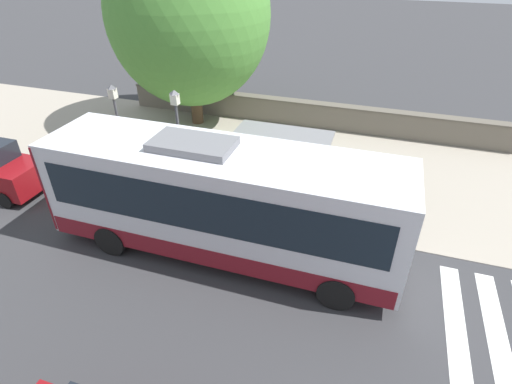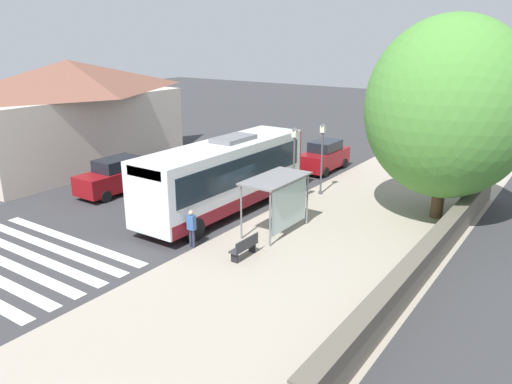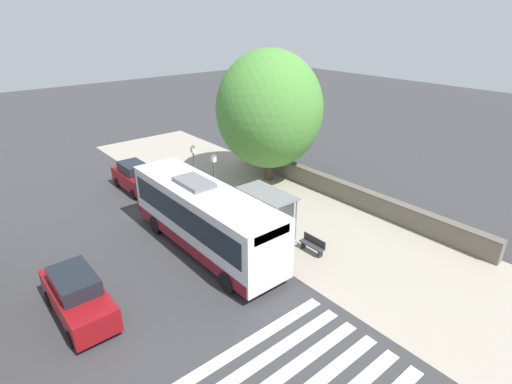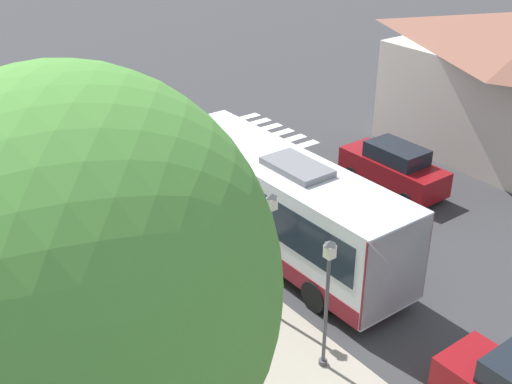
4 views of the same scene
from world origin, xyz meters
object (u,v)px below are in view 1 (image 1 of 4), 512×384
object	(u,v)px
shade_tree	(189,15)
bus	(221,199)
bus_shelter	(283,144)
street_lamp_far	(179,137)
street_lamp_near	(119,127)
pedestrian	(372,221)
bench	(365,191)

from	to	relation	value
shade_tree	bus	bearing A→B (deg)	29.67
bus_shelter	street_lamp_far	size ratio (longest dim) A/B	0.84
street_lamp_near	pedestrian	bearing A→B (deg)	83.76
bus_shelter	pedestrian	world-z (taller)	bus_shelter
pedestrian	bench	size ratio (longest dim) A/B	1.10
street_lamp_far	street_lamp_near	bearing A→B (deg)	-94.93
bus	bus_shelter	distance (m)	3.80
bus_shelter	bench	bearing A→B (deg)	96.51
street_lamp_far	shade_tree	bearing A→B (deg)	-158.71
bench	street_lamp_near	bearing A→B (deg)	-81.35
pedestrian	bench	distance (m)	2.49
street_lamp_far	shade_tree	xyz separation A→B (m)	(-6.52, -2.54, 2.82)
bus_shelter	shade_tree	size ratio (longest dim) A/B	0.37
bus	street_lamp_far	size ratio (longest dim) A/B	2.54
bus_shelter	shade_tree	distance (m)	8.56
shade_tree	street_lamp_far	bearing A→B (deg)	21.29
bus_shelter	shade_tree	world-z (taller)	shade_tree
street_lamp_far	bus	bearing A→B (deg)	46.44
bench	bus_shelter	bearing A→B (deg)	-83.49
bus	street_lamp_far	xyz separation A→B (m)	(-2.44, -2.56, 0.55)
bus	shade_tree	distance (m)	10.84
bench	street_lamp_near	world-z (taller)	street_lamp_near
bench	shade_tree	bearing A→B (deg)	-118.59
street_lamp_near	street_lamp_far	xyz separation A→B (m)	(0.22, 2.60, 0.08)
pedestrian	bench	world-z (taller)	pedestrian
bus_shelter	bench	world-z (taller)	bus_shelter
pedestrian	shade_tree	distance (m)	12.68
bus	bench	world-z (taller)	bus
street_lamp_near	shade_tree	xyz separation A→B (m)	(-6.30, 0.05, 2.90)
street_lamp_near	street_lamp_far	size ratio (longest dim) A/B	0.96
pedestrian	street_lamp_near	xyz separation A→B (m)	(-1.03, -9.46, 1.40)
bus	bus_shelter	xyz separation A→B (m)	(-3.69, 0.86, 0.21)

